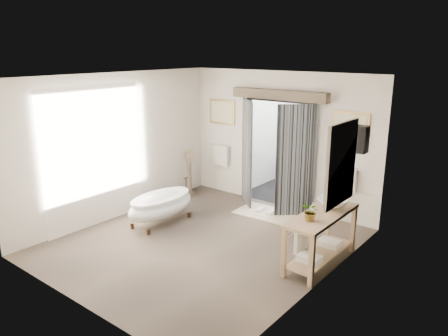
{
  "coord_description": "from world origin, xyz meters",
  "views": [
    {
      "loc": [
        4.74,
        -5.35,
        3.35
      ],
      "look_at": [
        0.0,
        0.6,
        1.25
      ],
      "focal_mm": 35.0,
      "sensor_mm": 36.0,
      "label": 1
    }
  ],
  "objects_px": {
    "vanity": "(319,234)",
    "basin": "(332,203)",
    "clawfoot_tub": "(161,205)",
    "rug": "(265,213)"
  },
  "relations": [
    {
      "from": "basin",
      "to": "vanity",
      "type": "bearing_deg",
      "value": -89.86
    },
    {
      "from": "clawfoot_tub",
      "to": "basin",
      "type": "distance_m",
      "value": 3.37
    },
    {
      "from": "vanity",
      "to": "rug",
      "type": "distance_m",
      "value": 2.35
    },
    {
      "from": "basin",
      "to": "clawfoot_tub",
      "type": "bearing_deg",
      "value": -160.12
    },
    {
      "from": "basin",
      "to": "rug",
      "type": "bearing_deg",
      "value": 159.78
    },
    {
      "from": "vanity",
      "to": "basin",
      "type": "xyz_separation_m",
      "value": [
        0.04,
        0.32,
        0.43
      ]
    },
    {
      "from": "vanity",
      "to": "basin",
      "type": "height_order",
      "value": "basin"
    },
    {
      "from": "clawfoot_tub",
      "to": "basin",
      "type": "xyz_separation_m",
      "value": [
        3.24,
        0.72,
        0.56
      ]
    },
    {
      "from": "vanity",
      "to": "basin",
      "type": "distance_m",
      "value": 0.54
    },
    {
      "from": "vanity",
      "to": "clawfoot_tub",
      "type": "bearing_deg",
      "value": -172.97
    }
  ]
}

